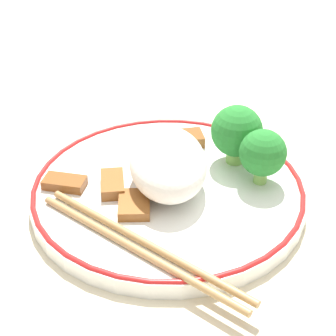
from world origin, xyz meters
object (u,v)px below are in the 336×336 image
(plate, at_px, (168,191))
(chopsticks, at_px, (141,246))
(broccoli_back_left, at_px, (262,151))
(broccoli_back_center, at_px, (237,132))

(plate, height_order, chopsticks, chopsticks)
(broccoli_back_left, xyz_separation_m, broccoli_back_center, (-0.03, -0.02, 0.00))
(broccoli_back_center, bearing_deg, broccoli_back_left, 27.49)
(plate, bearing_deg, broccoli_back_center, 117.96)
(plate, distance_m, broccoli_back_center, 0.09)
(broccoli_back_left, relative_size, chopsticks, 0.33)
(broccoli_back_center, height_order, chopsticks, broccoli_back_center)
(chopsticks, bearing_deg, broccoli_back_center, 141.15)
(broccoli_back_left, bearing_deg, chopsticks, -52.60)
(plate, bearing_deg, broccoli_back_left, 92.24)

